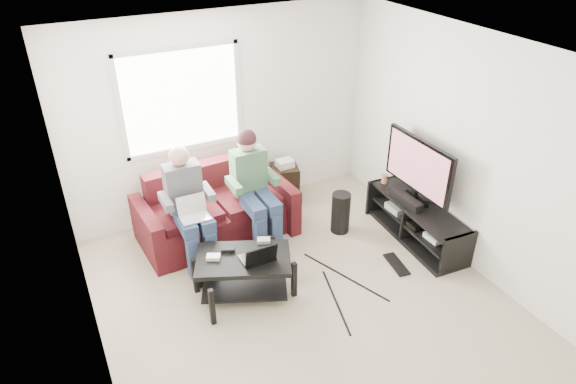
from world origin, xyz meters
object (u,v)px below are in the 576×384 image
Objects in this scene: sofa at (215,212)px; end_table at (285,182)px; coffee_table at (244,267)px; subwoofer at (341,213)px; tv_stand at (416,223)px; tv at (418,167)px.

sofa is 3.05× the size of end_table.
end_table reaches higher than coffee_table.
coffee_table is 2.11× the size of subwoofer.
tv reaches higher than tv_stand.
sofa is 2.51m from tv.
sofa is 3.56× the size of subwoofer.
subwoofer is at bearing 147.33° from tv.
tv is 2.06× the size of subwoofer.
coffee_table is (-0.12, -1.20, 0.04)m from sofa.
sofa is 2.48m from tv_stand.
tv_stand is (2.16, -1.21, -0.10)m from sofa.
tv is (-0.00, 0.10, 0.73)m from tv_stand.
end_table is (-1.01, 1.46, -0.67)m from tv.
tv is (2.15, -1.11, 0.63)m from sofa.
tv_stand is at bearing -37.78° from subwoofer.
coffee_table is at bearing 179.57° from tv_stand.
subwoofer is (-0.73, 0.57, 0.05)m from tv_stand.
subwoofer is (1.42, -0.64, -0.05)m from sofa.
coffee_table is 0.75× the size of tv_stand.
subwoofer is at bearing -74.20° from end_table.
end_table is at bearing 17.12° from sofa.
tv_stand is at bearing -57.00° from end_table.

